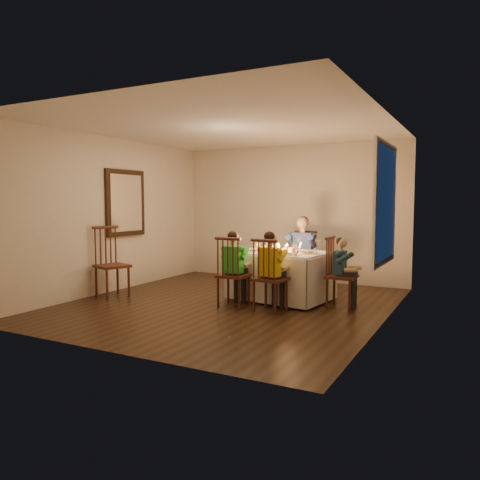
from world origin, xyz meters
The scene contains 26 objects.
ground centered at (0.00, 0.00, 0.00)m, with size 5.00×5.00×0.00m, color black.
wall_left centered at (-2.25, 0.00, 1.30)m, with size 0.02×5.00×2.60m, color beige.
wall_right centered at (2.25, 0.00, 1.30)m, with size 0.02×5.00×2.60m, color beige.
wall_back centered at (0.00, 2.50, 1.30)m, with size 4.50×0.02×2.60m, color beige.
ceiling centered at (0.00, 0.00, 2.60)m, with size 5.00×5.00×0.00m, color white.
dining_table centered at (0.55, 0.68, 0.54)m, with size 1.57×1.23×0.72m.
chair_adult centered at (0.61, 1.48, 0.00)m, with size 0.42×0.40×1.03m, color #37150F, non-canonical shape.
chair_near_left centered at (0.13, -0.08, 0.00)m, with size 0.42×0.40×1.03m, color #37150F, non-canonical shape.
chair_near_right centered at (0.73, -0.12, 0.00)m, with size 0.42×0.40×1.03m, color #37150F, non-canonical shape.
chair_end centered at (1.55, 0.56, 0.00)m, with size 0.42×0.40×1.03m, color #37150F, non-canonical shape.
chair_extra centered at (-1.90, -0.40, 0.00)m, with size 0.47×0.44×1.14m, color #37150F, non-canonical shape.
adult centered at (0.61, 1.48, 0.00)m, with size 0.47×0.43×1.27m, color navy, non-canonical shape.
child_green centered at (0.13, -0.08, 0.00)m, with size 0.37×0.34×1.10m, color green, non-canonical shape.
child_yellow centered at (0.73, -0.12, 0.00)m, with size 0.38×0.35×1.12m, color gold, non-canonical shape.
child_teal centered at (1.55, 0.56, 0.00)m, with size 0.32×0.29×1.01m, color #1B3844, non-canonical shape.
setting_adult centered at (0.56, 0.95, 0.76)m, with size 0.26×0.26×0.02m, color silver.
setting_green centered at (0.20, 0.45, 0.76)m, with size 0.26×0.26×0.02m, color silver.
setting_yellow centered at (0.80, 0.30, 0.76)m, with size 0.26×0.26×0.02m, color silver.
setting_teal centered at (1.01, 0.60, 0.76)m, with size 0.26×0.26×0.02m, color silver.
candle_left centered at (0.50, 0.68, 0.80)m, with size 0.06×0.06×0.10m, color white.
candle_right centered at (0.66, 0.66, 0.80)m, with size 0.06×0.06×0.10m, color white.
squash centered at (-0.03, 1.06, 0.80)m, with size 0.09×0.09×0.09m, color #FAFA41.
orange_fruit centered at (0.75, 0.70, 0.79)m, with size 0.08×0.08×0.08m, color orange.
serving_bowl centered at (0.19, 1.06, 0.78)m, with size 0.20×0.20×0.05m, color silver.
wall_mirror centered at (-2.22, 0.30, 1.50)m, with size 0.06×0.95×1.15m.
window_blinds centered at (2.21, 0.10, 1.50)m, with size 0.07×1.34×1.54m.
Camera 1 is at (3.33, -6.00, 1.53)m, focal length 35.00 mm.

